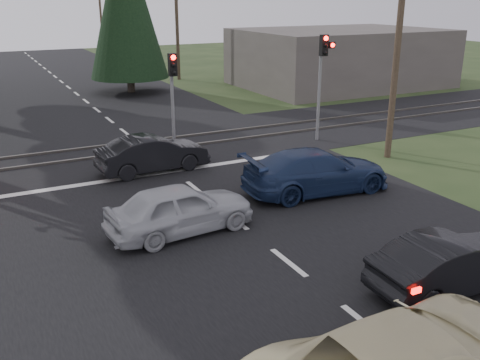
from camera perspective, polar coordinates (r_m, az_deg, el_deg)
ground at (r=13.50m, az=5.20°, el=-8.77°), size 120.00×120.00×0.00m
road at (r=21.97m, az=-8.71°, el=2.25°), size 14.00×100.00×0.01m
rail_corridor at (r=23.81m, az=-10.26°, el=3.49°), size 120.00×8.00×0.01m
stop_line at (r=20.34m, az=-7.09°, el=0.97°), size 13.00×0.35×0.00m
rail_near at (r=23.06m, az=-9.68°, el=3.12°), size 120.00×0.12×0.10m
rail_far at (r=24.54m, az=-10.82°, el=4.03°), size 120.00×0.12×0.10m
traffic_signal_right at (r=24.21m, az=8.83°, el=11.82°), size 0.68×0.48×4.70m
traffic_signal_center at (r=22.29m, az=-7.17°, el=9.96°), size 0.32×0.48×4.10m
utility_pole_near at (r=21.99m, az=16.53°, el=14.27°), size 1.80×0.26×9.00m
utility_pole_mid at (r=42.77m, az=-6.77°, el=16.88°), size 1.80×0.26×9.00m
utility_pole_far at (r=66.75m, az=-14.68°, el=17.18°), size 1.80×0.26×9.00m
conifer_tree at (r=37.39m, az=-12.13°, el=18.25°), size 5.20×5.20×11.00m
building_right at (r=40.54m, az=10.60°, el=12.72°), size 14.00×10.00×4.00m
dark_hatchback at (r=12.92m, az=21.63°, el=-8.29°), size 3.94×1.46×1.29m
silver_car at (r=14.88m, az=-6.39°, el=-3.07°), size 4.28×2.04×1.41m
blue_sedan at (r=18.01m, az=8.17°, el=0.93°), size 5.21×2.44×1.47m
dark_car_far at (r=20.27m, az=-9.28°, el=2.78°), size 4.21×1.69×1.36m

